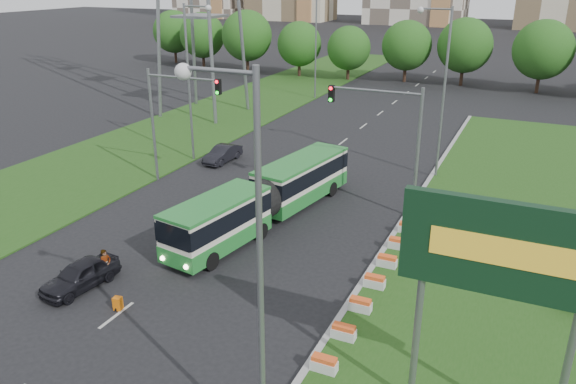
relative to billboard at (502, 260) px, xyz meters
The scene contains 17 objects.
ground 14.97m from the billboard, 153.89° to the left, with size 360.00×360.00×0.00m, color black.
grass_median 15.29m from the billboard, 86.93° to the left, with size 14.00×60.00×0.15m, color #204814.
median_kerb 16.48m from the billboard, 113.88° to the left, with size 0.30×60.00×0.18m, color #959595.
left_verge 43.75m from the billboard, 134.29° to the left, with size 12.00×110.00×0.10m, color #204814.
lane_markings 30.77m from the billboard, 120.39° to the left, with size 0.20×100.00×0.01m, color #ABACA5, non-canonical shape.
flower_planters 9.80m from the billboard, 134.22° to the left, with size 1.10×15.90×0.60m, color silver, non-canonical shape.
billboard is the anchor object (origin of this frame).
traffic_mast_median 17.68m from the billboard, 115.03° to the left, with size 5.76×0.32×8.00m.
traffic_mast_left 27.16m from the billboard, 146.45° to the left, with size 5.76×0.32×8.00m.
street_lamps 22.11m from the billboard, 133.62° to the left, with size 36.00×60.00×12.00m, color slate, non-canonical shape.
tree_line 61.07m from the billboard, 92.11° to the left, with size 120.00×8.00×9.00m, color #1E4B14, non-canonical shape.
articulated_bus 18.67m from the billboard, 139.63° to the left, with size 2.43×15.57×2.56m.
car_left_near 19.17m from the billboard, behind, with size 1.60×3.97×1.35m, color black.
car_left_far 30.69m from the billboard, 136.98° to the left, with size 1.36×3.90×1.29m, color black.
car_median 12.11m from the billboard, 74.93° to the left, with size 1.79×4.40×1.28m, color #94969C.
pedestrian 18.64m from the billboard, behind, with size 0.60×0.39×1.63m, color gray.
shopping_trolley 16.54m from the billboard, behind, with size 0.36×0.38×0.62m.
Camera 1 is at (12.61, -21.95, 14.03)m, focal length 35.00 mm.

